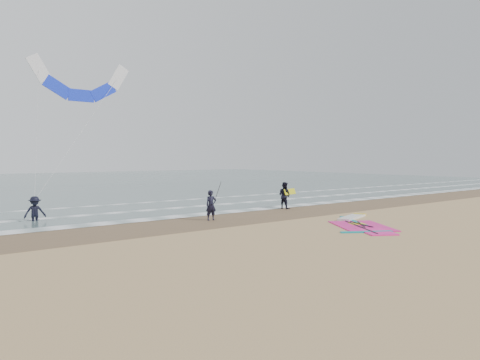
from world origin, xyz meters
TOP-DOWN VIEW (x-y plane):
  - ground at (0.00, 0.00)m, footprint 120.00×120.00m
  - sea_water at (0.00, 48.00)m, footprint 120.00×80.00m
  - wet_sand_band at (0.00, 6.00)m, footprint 120.00×5.00m
  - foam_waterline at (0.00, 10.44)m, footprint 120.00×9.15m
  - windsurf_rig at (2.20, 0.23)m, footprint 5.74×5.43m
  - person_standing at (-3.17, 5.95)m, footprint 0.66×0.50m
  - person_walking at (3.65, 7.45)m, footprint 0.84×0.99m
  - person_wading at (-10.89, 11.32)m, footprint 1.12×0.67m
  - held_pole at (-2.87, 5.95)m, footprint 0.17×0.86m
  - carried_kiteboard at (4.05, 7.35)m, footprint 1.30×0.51m
  - surf_kite at (-7.38, 14.56)m, footprint 6.73×3.32m

SIDE VIEW (x-z plane):
  - ground at x=0.00m, z-range 0.00..0.00m
  - wet_sand_band at x=0.00m, z-range 0.00..0.01m
  - sea_water at x=0.00m, z-range 0.00..0.02m
  - foam_waterline at x=0.00m, z-range 0.02..0.04m
  - windsurf_rig at x=2.20m, z-range -0.03..0.11m
  - person_standing at x=-3.17m, z-range 0.00..1.64m
  - person_wading at x=-10.89m, z-range 0.00..1.70m
  - person_walking at x=3.65m, z-range 0.00..1.78m
  - carried_kiteboard at x=4.05m, z-range 0.93..1.33m
  - held_pole at x=-2.87m, z-range 0.29..2.12m
  - surf_kite at x=-7.38m, z-range 3.78..12.33m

